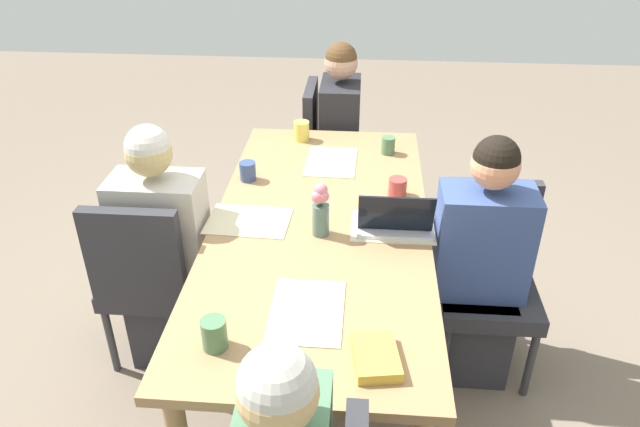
{
  "coord_description": "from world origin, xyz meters",
  "views": [
    {
      "loc": [
        -2.24,
        -0.18,
        2.14
      ],
      "look_at": [
        0.0,
        0.0,
        0.8
      ],
      "focal_mm": 33.8,
      "sensor_mm": 36.0,
      "label": 1
    }
  ],
  "objects_px": {
    "dining_table": "(320,238)",
    "coffee_mug_near_right": "(302,131)",
    "chair_near_right_near": "(487,270)",
    "coffee_mug_far_left": "(214,334)",
    "laptop_near_right_near": "(395,222)",
    "coffee_mug_centre_right": "(388,145)",
    "person_near_right_near": "(477,275)",
    "coffee_mug_centre_left": "(398,187)",
    "flower_vase": "(320,207)",
    "chair_head_right_left_mid": "(329,146)",
    "person_head_right_left_mid": "(340,146)",
    "chair_far_left_far": "(149,274)",
    "coffee_mug_near_left": "(248,171)",
    "book_red_cover": "(376,357)",
    "person_far_left_far": "(166,260)"
  },
  "relations": [
    {
      "from": "person_head_right_left_mid",
      "to": "person_near_right_near",
      "type": "distance_m",
      "value": 1.49
    },
    {
      "from": "coffee_mug_centre_left",
      "to": "coffee_mug_centre_right",
      "type": "bearing_deg",
      "value": 4.42
    },
    {
      "from": "flower_vase",
      "to": "laptop_near_right_near",
      "type": "bearing_deg",
      "value": -80.35
    },
    {
      "from": "dining_table",
      "to": "laptop_near_right_near",
      "type": "distance_m",
      "value": 0.35
    },
    {
      "from": "chair_head_right_left_mid",
      "to": "coffee_mug_near_right",
      "type": "distance_m",
      "value": 0.58
    },
    {
      "from": "chair_far_left_far",
      "to": "coffee_mug_far_left",
      "type": "relative_size",
      "value": 8.19
    },
    {
      "from": "dining_table",
      "to": "coffee_mug_near_right",
      "type": "xyz_separation_m",
      "value": [
        0.89,
        0.17,
        0.13
      ]
    },
    {
      "from": "coffee_mug_near_right",
      "to": "person_head_right_left_mid",
      "type": "bearing_deg",
      "value": -25.34
    },
    {
      "from": "chair_far_left_far",
      "to": "coffee_mug_far_left",
      "type": "xyz_separation_m",
      "value": [
        -0.7,
        -0.5,
        0.31
      ]
    },
    {
      "from": "person_head_right_left_mid",
      "to": "coffee_mug_near_left",
      "type": "distance_m",
      "value": 1.05
    },
    {
      "from": "book_red_cover",
      "to": "coffee_mug_centre_left",
      "type": "bearing_deg",
      "value": -14.25
    },
    {
      "from": "coffee_mug_near_left",
      "to": "coffee_mug_far_left",
      "type": "xyz_separation_m",
      "value": [
        -1.18,
        -0.11,
        0.01
      ]
    },
    {
      "from": "chair_head_right_left_mid",
      "to": "coffee_mug_centre_left",
      "type": "relative_size",
      "value": 10.37
    },
    {
      "from": "coffee_mug_near_right",
      "to": "coffee_mug_centre_right",
      "type": "relative_size",
      "value": 1.16
    },
    {
      "from": "chair_head_right_left_mid",
      "to": "coffee_mug_near_right",
      "type": "height_order",
      "value": "chair_head_right_left_mid"
    },
    {
      "from": "chair_near_right_near",
      "to": "coffee_mug_far_left",
      "type": "xyz_separation_m",
      "value": [
        -0.85,
        1.05,
        0.31
      ]
    },
    {
      "from": "coffee_mug_centre_left",
      "to": "coffee_mug_far_left",
      "type": "distance_m",
      "value": 1.24
    },
    {
      "from": "coffee_mug_near_left",
      "to": "coffee_mug_near_right",
      "type": "bearing_deg",
      "value": -22.93
    },
    {
      "from": "coffee_mug_near_left",
      "to": "coffee_mug_centre_right",
      "type": "bearing_deg",
      "value": -62.38
    },
    {
      "from": "chair_far_left_far",
      "to": "person_near_right_near",
      "type": "distance_m",
      "value": 1.49
    },
    {
      "from": "coffee_mug_far_left",
      "to": "chair_near_right_near",
      "type": "bearing_deg",
      "value": -51.03
    },
    {
      "from": "dining_table",
      "to": "chair_far_left_far",
      "type": "distance_m",
      "value": 0.8
    },
    {
      "from": "laptop_near_right_near",
      "to": "coffee_mug_centre_right",
      "type": "xyz_separation_m",
      "value": [
        0.78,
        0.01,
        0.0
      ]
    },
    {
      "from": "chair_head_right_left_mid",
      "to": "chair_far_left_far",
      "type": "height_order",
      "value": "same"
    },
    {
      "from": "chair_near_right_near",
      "to": "laptop_near_right_near",
      "type": "height_order",
      "value": "laptop_near_right_near"
    },
    {
      "from": "person_head_right_left_mid",
      "to": "coffee_mug_centre_left",
      "type": "distance_m",
      "value": 1.11
    },
    {
      "from": "person_head_right_left_mid",
      "to": "chair_near_right_near",
      "type": "relative_size",
      "value": 1.33
    },
    {
      "from": "laptop_near_right_near",
      "to": "coffee_mug_near_left",
      "type": "xyz_separation_m",
      "value": [
        0.41,
        0.71,
        0.0
      ]
    },
    {
      "from": "dining_table",
      "to": "chair_head_right_left_mid",
      "type": "bearing_deg",
      "value": 2.16
    },
    {
      "from": "person_far_left_far",
      "to": "chair_far_left_far",
      "type": "bearing_deg",
      "value": 141.24
    },
    {
      "from": "person_near_right_near",
      "to": "flower_vase",
      "type": "distance_m",
      "value": 0.79
    },
    {
      "from": "flower_vase",
      "to": "coffee_mug_centre_right",
      "type": "distance_m",
      "value": 0.89
    },
    {
      "from": "coffee_mug_centre_left",
      "to": "person_near_right_near",
      "type": "bearing_deg",
      "value": -129.53
    },
    {
      "from": "person_head_right_left_mid",
      "to": "chair_far_left_far",
      "type": "relative_size",
      "value": 1.33
    },
    {
      "from": "person_near_right_near",
      "to": "coffee_mug_far_left",
      "type": "xyz_separation_m",
      "value": [
        -0.77,
        0.99,
        0.28
      ]
    },
    {
      "from": "chair_far_left_far",
      "to": "person_far_left_far",
      "type": "xyz_separation_m",
      "value": [
        0.07,
        -0.06,
        0.03
      ]
    },
    {
      "from": "person_head_right_left_mid",
      "to": "laptop_near_right_near",
      "type": "xyz_separation_m",
      "value": [
        -1.34,
        -0.3,
        0.27
      ]
    },
    {
      "from": "chair_head_right_left_mid",
      "to": "coffee_mug_near_right",
      "type": "relative_size",
      "value": 8.31
    },
    {
      "from": "chair_near_right_near",
      "to": "coffee_mug_far_left",
      "type": "height_order",
      "value": "chair_near_right_near"
    },
    {
      "from": "coffee_mug_far_left",
      "to": "chair_far_left_far",
      "type": "bearing_deg",
      "value": 35.21
    },
    {
      "from": "laptop_near_right_near",
      "to": "chair_head_right_left_mid",
      "type": "bearing_deg",
      "value": 15.0
    },
    {
      "from": "chair_head_right_left_mid",
      "to": "person_head_right_left_mid",
      "type": "height_order",
      "value": "person_head_right_left_mid"
    },
    {
      "from": "chair_far_left_far",
      "to": "coffee_mug_near_left",
      "type": "height_order",
      "value": "chair_far_left_far"
    },
    {
      "from": "person_far_left_far",
      "to": "flower_vase",
      "type": "xyz_separation_m",
      "value": [
        -0.07,
        -0.73,
        0.36
      ]
    },
    {
      "from": "flower_vase",
      "to": "coffee_mug_far_left",
      "type": "distance_m",
      "value": 0.77
    },
    {
      "from": "coffee_mug_centre_right",
      "to": "coffee_mug_far_left",
      "type": "bearing_deg",
      "value": 159.01
    },
    {
      "from": "chair_far_left_far",
      "to": "flower_vase",
      "type": "relative_size",
      "value": 3.72
    },
    {
      "from": "laptop_near_right_near",
      "to": "coffee_mug_near_left",
      "type": "relative_size",
      "value": 3.38
    },
    {
      "from": "book_red_cover",
      "to": "laptop_near_right_near",
      "type": "bearing_deg",
      "value": -14.73
    },
    {
      "from": "chair_head_right_left_mid",
      "to": "chair_near_right_near",
      "type": "relative_size",
      "value": 1.0
    }
  ]
}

